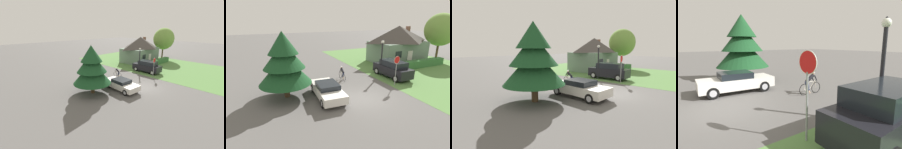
{
  "view_description": "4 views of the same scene",
  "coord_description": "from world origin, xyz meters",
  "views": [
    {
      "loc": [
        -15.45,
        -10.04,
        7.35
      ],
      "look_at": [
        -2.04,
        3.81,
        1.25
      ],
      "focal_mm": 24.0,
      "sensor_mm": 36.0,
      "label": 1
    },
    {
      "loc": [
        -7.57,
        -11.21,
        6.49
      ],
      "look_at": [
        -0.66,
        3.87,
        1.09
      ],
      "focal_mm": 28.0,
      "sensor_mm": 36.0,
      "label": 2
    },
    {
      "loc": [
        -13.41,
        -6.3,
        3.77
      ],
      "look_at": [
        -1.63,
        4.11,
        1.36
      ],
      "focal_mm": 28.0,
      "sensor_mm": 36.0,
      "label": 3
    },
    {
      "loc": [
        8.52,
        -2.14,
        3.18
      ],
      "look_at": [
        -0.89,
        4.57,
        1.13
      ],
      "focal_mm": 28.0,
      "sensor_mm": 36.0,
      "label": 4
    }
  ],
  "objects": [
    {
      "name": "ground_plane",
      "position": [
        0.0,
        0.0,
        0.0
      ],
      "size": [
        140.0,
        140.0,
        0.0
      ],
      "primitive_type": "plane",
      "color": "#5B5956"
    },
    {
      "name": "stop_sign",
      "position": [
        4.49,
        1.39,
        2.13
      ],
      "size": [
        0.75,
        0.08,
        2.99
      ],
      "rotation": [
        0.0,
        0.0,
        3.22
      ],
      "color": "gray",
      "rests_on": "ground"
    },
    {
      "name": "sedan_left_lane",
      "position": [
        -2.73,
        1.51,
        0.7
      ],
      "size": [
        2.17,
        4.81,
        1.35
      ],
      "rotation": [
        0.0,
        0.0,
        1.51
      ],
      "color": "silver",
      "rests_on": "ground"
    },
    {
      "name": "street_lamp",
      "position": [
        5.18,
        4.59,
        2.62
      ],
      "size": [
        0.35,
        0.35,
        4.18
      ],
      "color": "black",
      "rests_on": "ground"
    },
    {
      "name": "conifer_tall_near",
      "position": [
        -5.8,
        3.18,
        3.09
      ],
      "size": [
        4.33,
        4.33,
        5.55
      ],
      "color": "#4C3823",
      "rests_on": "ground"
    },
    {
      "name": "parked_suv_right",
      "position": [
        5.99,
        3.55,
        0.97
      ],
      "size": [
        1.96,
        4.73,
        1.93
      ],
      "rotation": [
        0.0,
        0.0,
        1.58
      ],
      "color": "black",
      "rests_on": "ground"
    },
    {
      "name": "cyclist",
      "position": [
        0.45,
        5.17,
        0.7
      ],
      "size": [
        0.44,
        1.71,
        1.47
      ],
      "rotation": [
        0.0,
        0.0,
        1.55
      ],
      "color": "black",
      "rests_on": "ground"
    }
  ]
}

